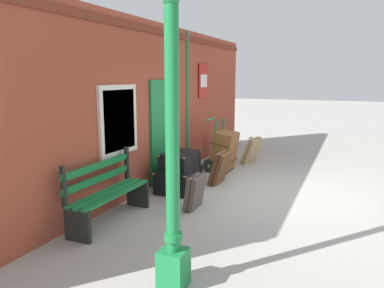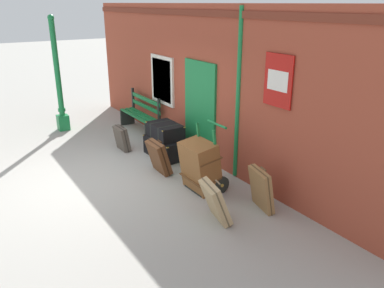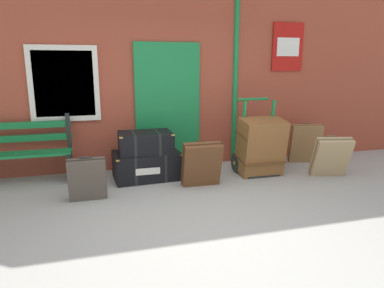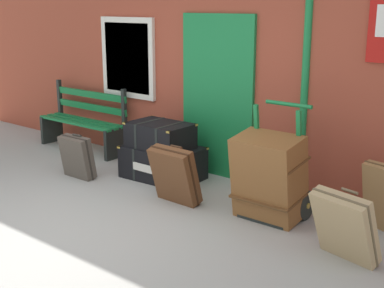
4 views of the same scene
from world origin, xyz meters
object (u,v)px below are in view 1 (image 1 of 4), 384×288
Objects in this scene: steamer_trunk_middle at (180,161)px; platform_bench at (107,193)px; large_brown_trunk at (224,151)px; suitcase_beige at (221,146)px; lamp_post at (173,183)px; suitcase_tan at (252,150)px; suitcase_brown at (195,192)px; porters_trolley at (217,158)px; steamer_trunk_base at (179,179)px; suitcase_oxblood at (220,168)px.

platform_bench is at bearing 170.45° from steamer_trunk_middle.
large_brown_trunk is 1.21m from suitcase_beige.
lamp_post is at bearing -167.50° from large_brown_trunk.
platform_bench is at bearing 167.92° from suitcase_tan.
platform_bench is 1.97× the size of steamer_trunk_middle.
platform_bench is 2.41× the size of suitcase_tan.
platform_bench reaches higher than suitcase_brown.
suitcase_brown is (2.27, 0.71, -0.83)m from lamp_post.
large_brown_trunk is 1.29× the size of suitcase_beige.
large_brown_trunk is at bearing 8.09° from suitcase_brown.
porters_trolley is 2.71m from suitcase_brown.
suitcase_beige is at bearing 14.14° from porters_trolley.
porters_trolley reaches higher than steamer_trunk_base.
suitcase_brown is at bearing -171.91° from large_brown_trunk.
suitcase_oxblood is at bearing -165.77° from large_brown_trunk.
steamer_trunk_middle is (3.13, 1.38, -0.54)m from lamp_post.
steamer_trunk_middle reaches higher than suitcase_tan.
lamp_post is 4.05× the size of suitcase_beige.
suitcase_tan is at bearing -21.46° from large_brown_trunk.
large_brown_trunk is at bearing -9.35° from platform_bench.
suitcase_brown is at bearing -142.27° from steamer_trunk_middle.
lamp_post is 3.57m from steamer_trunk_base.
porters_trolley is at bearing -6.75° from platform_bench.
suitcase_beige is (1.11, 0.28, 0.08)m from porters_trolley.
suitcase_tan is (1.01, -0.40, -0.14)m from large_brown_trunk.
suitcase_oxblood is (-1.07, -0.44, 0.06)m from porters_trolley.
lamp_post is 2.43× the size of porters_trolley.
suitcase_oxblood is (0.71, -0.59, 0.12)m from steamer_trunk_base.
steamer_trunk_base is at bearing 169.83° from large_brown_trunk.
steamer_trunk_base is (1.91, -0.29, -0.23)m from platform_bench.
porters_trolley is (4.93, 1.26, -0.84)m from lamp_post.
steamer_trunk_middle is 1.12× the size of suitcase_beige.
large_brown_trunk reaches higher than steamer_trunk_middle.
lamp_post is 1.84× the size of platform_bench.
suitcase_tan reaches higher than suitcase_brown.
porters_trolley is at bearing 150.69° from suitcase_tan.
large_brown_trunk is 2.69m from suitcase_brown.
steamer_trunk_base is at bearing 38.55° from suitcase_brown.
steamer_trunk_base is 0.93m from suitcase_oxblood.
suitcase_oxblood is 1.16× the size of suitcase_brown.
platform_bench reaches higher than large_brown_trunk.
platform_bench reaches higher than steamer_trunk_base.
platform_bench reaches higher than suitcase_beige.
steamer_trunk_base is 1.29× the size of steamer_trunk_middle.
lamp_post is 2.21m from platform_bench.
suitcase_tan is at bearing -29.31° from porters_trolley.
suitcase_brown is (-2.65, -0.38, -0.18)m from large_brown_trunk.
suitcase_tan is (5.94, 0.69, -0.79)m from lamp_post.
suitcase_oxblood is 1.59m from suitcase_brown.
suitcase_brown reaches higher than steamer_trunk_base.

